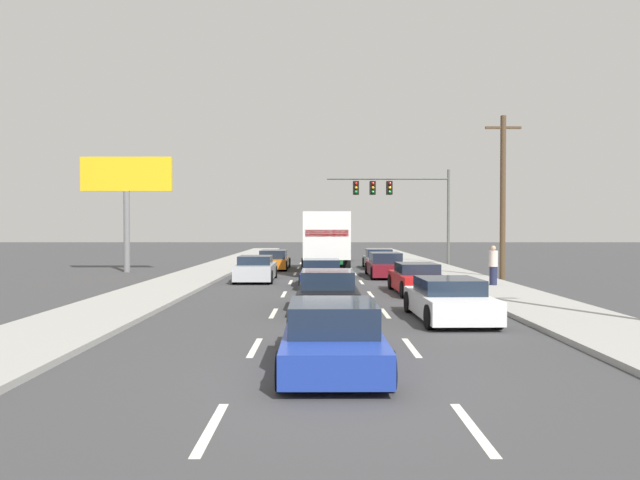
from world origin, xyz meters
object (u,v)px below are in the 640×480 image
(car_orange, at_px, (273,260))
(car_navy, at_px, (321,274))
(car_gray, at_px, (378,260))
(utility_pole_mid, at_px, (502,195))
(car_red, at_px, (416,279))
(pedestrian_near_corner, at_px, (493,265))
(car_maroon, at_px, (385,266))
(car_silver, at_px, (255,269))
(roadside_billboard, at_px, (126,187))
(traffic_signal_mast, at_px, (392,193))
(car_black, at_px, (327,292))
(car_blue, at_px, (332,337))
(car_white, at_px, (448,300))
(box_truck, at_px, (324,238))

(car_orange, height_order, car_navy, same)
(car_gray, bearing_deg, utility_pole_mid, -55.08)
(car_red, height_order, pedestrian_near_corner, pedestrian_near_corner)
(car_maroon, xyz_separation_m, car_red, (0.39, -7.65, -0.04))
(car_silver, height_order, roadside_billboard, roadside_billboard)
(traffic_signal_mast, bearing_deg, car_gray, -109.61)
(traffic_signal_mast, bearing_deg, car_silver, -123.44)
(car_orange, relative_size, car_maroon, 1.03)
(car_navy, distance_m, car_red, 4.68)
(car_gray, xyz_separation_m, pedestrian_near_corner, (3.70, -12.06, 0.42))
(car_gray, xyz_separation_m, car_maroon, (-0.32, -6.35, 0.03))
(car_orange, bearing_deg, car_black, -80.03)
(utility_pole_mid, bearing_deg, car_red, -130.96)
(car_gray, relative_size, car_red, 1.01)
(car_silver, xyz_separation_m, roadside_billboard, (-8.24, 5.67, 4.44))
(car_orange, xyz_separation_m, car_gray, (6.70, 0.70, -0.00))
(car_blue, distance_m, car_white, 6.40)
(car_orange, xyz_separation_m, car_black, (3.15, -17.91, 0.01))
(box_truck, bearing_deg, car_red, -71.85)
(roadside_billboard, bearing_deg, car_blue, -63.15)
(car_silver, distance_m, traffic_signal_mast, 15.71)
(car_gray, bearing_deg, car_black, -100.81)
(car_orange, distance_m, pedestrian_near_corner, 15.41)
(car_orange, distance_m, car_silver, 8.03)
(car_orange, height_order, car_red, car_orange)
(roadside_billboard, bearing_deg, utility_pole_mid, -12.97)
(car_silver, xyz_separation_m, traffic_signal_mast, (8.30, 12.57, 4.47))
(car_navy, distance_m, pedestrian_near_corner, 7.48)
(car_gray, height_order, pedestrian_near_corner, pedestrian_near_corner)
(car_silver, bearing_deg, car_black, -71.11)
(car_navy, height_order, roadside_billboard, roadside_billboard)
(car_orange, xyz_separation_m, car_maroon, (6.38, -5.65, 0.03))
(car_black, distance_m, car_white, 3.95)
(car_black, relative_size, car_blue, 0.99)
(box_truck, bearing_deg, utility_pole_mid, -27.70)
(car_navy, bearing_deg, car_maroon, 55.27)
(car_navy, xyz_separation_m, pedestrian_near_corner, (7.43, -0.80, 0.44))
(car_white, bearing_deg, car_black, 149.87)
(box_truck, relative_size, car_navy, 1.98)
(car_black, xyz_separation_m, utility_pole_mid, (9.00, 10.80, 3.69))
(car_silver, relative_size, roadside_billboard, 0.64)
(roadside_billboard, bearing_deg, box_truck, -0.24)
(car_orange, height_order, traffic_signal_mast, traffic_signal_mast)
(car_silver, distance_m, car_navy, 4.08)
(car_white, height_order, roadside_billboard, roadside_billboard)
(car_black, xyz_separation_m, car_red, (3.62, 4.60, -0.01))
(car_navy, relative_size, pedestrian_near_corner, 2.61)
(car_maroon, xyz_separation_m, traffic_signal_mast, (1.69, 10.18, 4.45))
(car_navy, xyz_separation_m, car_red, (3.80, -2.74, 0.01))
(car_silver, distance_m, pedestrian_near_corner, 11.15)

